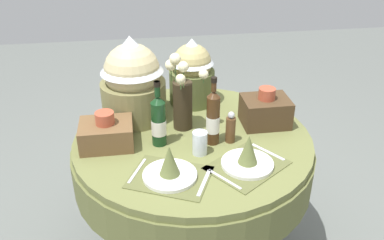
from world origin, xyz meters
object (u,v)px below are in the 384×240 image
object	(u,v)px
woven_basket_side_left	(106,133)
gift_tub_back_centre	(192,70)
dining_table	(193,161)
place_setting_right	(248,157)
wine_bottle_centre	(213,118)
place_setting_left	(170,169)
tumbler_near_right	(200,143)
gift_tub_back_left	(132,77)
pepper_mill	(231,128)
flower_vase	(182,96)
wine_bottle_left	(159,121)
woven_basket_side_right	(265,110)

from	to	relation	value
woven_basket_side_left	gift_tub_back_centre	bearing A→B (deg)	40.59
dining_table	gift_tub_back_centre	xyz separation A→B (m)	(0.05, 0.40, 0.36)
place_setting_right	wine_bottle_centre	size ratio (longest dim) A/B	1.22
place_setting_left	wine_bottle_centre	distance (m)	0.36
tumbler_near_right	gift_tub_back_left	distance (m)	0.54
pepper_mill	place_setting_right	bearing A→B (deg)	-82.25
place_setting_right	flower_vase	world-z (taller)	flower_vase
place_setting_right	pepper_mill	size ratio (longest dim) A/B	2.56
flower_vase	woven_basket_side_left	distance (m)	0.42
gift_tub_back_centre	wine_bottle_centre	bearing A→B (deg)	-85.95
wine_bottle_left	woven_basket_side_left	size ratio (longest dim) A/B	1.31
wine_bottle_centre	tumbler_near_right	world-z (taller)	wine_bottle_centre
dining_table	wine_bottle_left	distance (m)	0.33
dining_table	place_setting_right	size ratio (longest dim) A/B	2.89
place_setting_left	tumbler_near_right	world-z (taller)	place_setting_left
flower_vase	gift_tub_back_left	distance (m)	0.30
dining_table	woven_basket_side_left	bearing A→B (deg)	-177.87
place_setting_left	gift_tub_back_left	distance (m)	0.63
place_setting_right	flower_vase	distance (m)	0.48
wine_bottle_left	dining_table	bearing A→B (deg)	13.69
place_setting_left	pepper_mill	bearing A→B (deg)	37.69
flower_vase	gift_tub_back_centre	world-z (taller)	flower_vase
wine_bottle_centre	dining_table	bearing A→B (deg)	141.28
gift_tub_back_left	gift_tub_back_centre	xyz separation A→B (m)	(0.34, 0.14, -0.04)
place_setting_right	flower_vase	xyz separation A→B (m)	(-0.25, 0.39, 0.14)
dining_table	wine_bottle_centre	bearing A→B (deg)	-38.72
gift_tub_back_left	woven_basket_side_right	bearing A→B (deg)	-14.73
dining_table	wine_bottle_left	bearing A→B (deg)	-166.31
woven_basket_side_right	woven_basket_side_left	bearing A→B (deg)	-173.63
flower_vase	place_setting_right	bearing A→B (deg)	-57.74
gift_tub_back_centre	woven_basket_side_right	xyz separation A→B (m)	(0.35, -0.32, -0.12)
tumbler_near_right	woven_basket_side_left	size ratio (longest dim) A/B	0.45
dining_table	tumbler_near_right	size ratio (longest dim) A/B	10.68
wine_bottle_left	gift_tub_back_left	xyz separation A→B (m)	(-0.11, 0.30, 0.11)
dining_table	flower_vase	size ratio (longest dim) A/B	3.01
wine_bottle_left	woven_basket_side_right	xyz separation A→B (m)	(0.58, 0.12, -0.05)
place_setting_left	wine_bottle_left	xyz separation A→B (m)	(-0.02, 0.28, 0.08)
wine_bottle_left	gift_tub_back_centre	size ratio (longest dim) A/B	0.87
tumbler_near_right	wine_bottle_centre	bearing A→B (deg)	47.81
dining_table	woven_basket_side_left	size ratio (longest dim) A/B	4.83
place_setting_right	pepper_mill	xyz separation A→B (m)	(-0.03, 0.22, 0.03)
woven_basket_side_left	woven_basket_side_right	size ratio (longest dim) A/B	1.05
wine_bottle_left	gift_tub_back_centre	xyz separation A→B (m)	(0.23, 0.44, 0.07)
place_setting_right	woven_basket_side_left	world-z (taller)	woven_basket_side_left
place_setting_right	gift_tub_back_left	bearing A→B (deg)	131.80
gift_tub_back_centre	wine_bottle_left	bearing A→B (deg)	-117.42
gift_tub_back_centre	tumbler_near_right	bearing A→B (deg)	-94.68
wine_bottle_centre	woven_basket_side_right	distance (m)	0.35
flower_vase	dining_table	bearing A→B (deg)	-67.87
wine_bottle_left	wine_bottle_centre	distance (m)	0.26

